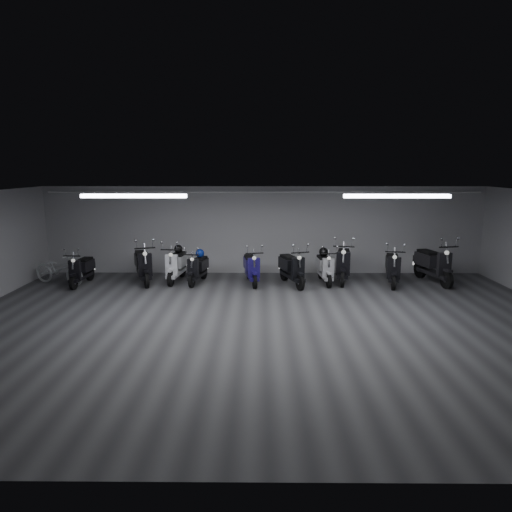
{
  "coord_description": "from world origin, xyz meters",
  "views": [
    {
      "loc": [
        -0.12,
        -9.35,
        3.38
      ],
      "look_at": [
        -0.22,
        2.5,
        1.05
      ],
      "focal_mm": 31.66,
      "sensor_mm": 36.0,
      "label": 1
    }
  ],
  "objects_px": {
    "scooter_3": "(198,264)",
    "scooter_6": "(325,263)",
    "scooter_7": "(344,258)",
    "scooter_4": "(252,263)",
    "helmet_2": "(178,249)",
    "scooter_0": "(81,265)",
    "scooter_9": "(434,258)",
    "helmet_0": "(200,253)",
    "scooter_1": "(143,259)",
    "scooter_8": "(393,262)",
    "scooter_2": "(176,260)",
    "bicycle": "(59,266)",
    "helmet_1": "(324,252)",
    "scooter_5": "(292,263)"
  },
  "relations": [
    {
      "from": "scooter_3",
      "to": "bicycle",
      "type": "relative_size",
      "value": 0.94
    },
    {
      "from": "scooter_6",
      "to": "bicycle",
      "type": "xyz_separation_m",
      "value": [
        -7.82,
        -0.16,
        -0.07
      ]
    },
    {
      "from": "scooter_0",
      "to": "bicycle",
      "type": "height_order",
      "value": "scooter_0"
    },
    {
      "from": "scooter_4",
      "to": "bicycle",
      "type": "distance_m",
      "value": 5.66
    },
    {
      "from": "scooter_9",
      "to": "helmet_0",
      "type": "relative_size",
      "value": 7.71
    },
    {
      "from": "bicycle",
      "to": "helmet_1",
      "type": "bearing_deg",
      "value": -67.15
    },
    {
      "from": "helmet_0",
      "to": "scooter_6",
      "type": "bearing_deg",
      "value": -3.0
    },
    {
      "from": "scooter_0",
      "to": "scooter_2",
      "type": "distance_m",
      "value": 2.73
    },
    {
      "from": "scooter_2",
      "to": "scooter_9",
      "type": "distance_m",
      "value": 7.64
    },
    {
      "from": "scooter_0",
      "to": "scooter_8",
      "type": "distance_m",
      "value": 9.07
    },
    {
      "from": "scooter_8",
      "to": "helmet_1",
      "type": "distance_m",
      "value": 2.02
    },
    {
      "from": "scooter_4",
      "to": "helmet_2",
      "type": "distance_m",
      "value": 2.31
    },
    {
      "from": "scooter_5",
      "to": "scooter_9",
      "type": "height_order",
      "value": "scooter_9"
    },
    {
      "from": "scooter_6",
      "to": "bicycle",
      "type": "height_order",
      "value": "scooter_6"
    },
    {
      "from": "scooter_0",
      "to": "scooter_7",
      "type": "bearing_deg",
      "value": 6.8
    },
    {
      "from": "helmet_1",
      "to": "scooter_3",
      "type": "bearing_deg",
      "value": -176.17
    },
    {
      "from": "scooter_9",
      "to": "scooter_1",
      "type": "bearing_deg",
      "value": 167.47
    },
    {
      "from": "scooter_4",
      "to": "scooter_1",
      "type": "bearing_deg",
      "value": 168.9
    },
    {
      "from": "scooter_3",
      "to": "scooter_8",
      "type": "bearing_deg",
      "value": 10.35
    },
    {
      "from": "scooter_3",
      "to": "scooter_6",
      "type": "relative_size",
      "value": 0.96
    },
    {
      "from": "scooter_6",
      "to": "scooter_1",
      "type": "bearing_deg",
      "value": 175.51
    },
    {
      "from": "scooter_6",
      "to": "scooter_7",
      "type": "xyz_separation_m",
      "value": [
        0.58,
        0.19,
        0.12
      ]
    },
    {
      "from": "scooter_2",
      "to": "helmet_2",
      "type": "distance_m",
      "value": 0.38
    },
    {
      "from": "scooter_1",
      "to": "scooter_3",
      "type": "xyz_separation_m",
      "value": [
        1.62,
        -0.02,
        -0.12
      ]
    },
    {
      "from": "scooter_2",
      "to": "scooter_4",
      "type": "xyz_separation_m",
      "value": [
        2.26,
        -0.24,
        -0.04
      ]
    },
    {
      "from": "scooter_1",
      "to": "scooter_8",
      "type": "relative_size",
      "value": 1.06
    },
    {
      "from": "scooter_0",
      "to": "scooter_9",
      "type": "height_order",
      "value": "scooter_9"
    },
    {
      "from": "scooter_0",
      "to": "scooter_4",
      "type": "height_order",
      "value": "scooter_4"
    },
    {
      "from": "scooter_9",
      "to": "scooter_8",
      "type": "bearing_deg",
      "value": 177.02
    },
    {
      "from": "scooter_2",
      "to": "scooter_5",
      "type": "relative_size",
      "value": 1.0
    },
    {
      "from": "bicycle",
      "to": "helmet_0",
      "type": "xyz_separation_m",
      "value": [
        4.11,
        0.36,
        0.31
      ]
    },
    {
      "from": "scooter_2",
      "to": "scooter_8",
      "type": "xyz_separation_m",
      "value": [
        6.37,
        -0.34,
        0.01
      ]
    },
    {
      "from": "scooter_4",
      "to": "scooter_7",
      "type": "bearing_deg",
      "value": -4.37
    },
    {
      "from": "scooter_4",
      "to": "helmet_0",
      "type": "height_order",
      "value": "scooter_4"
    },
    {
      "from": "bicycle",
      "to": "helmet_2",
      "type": "height_order",
      "value": "bicycle"
    },
    {
      "from": "scooter_3",
      "to": "helmet_0",
      "type": "height_order",
      "value": "scooter_3"
    },
    {
      "from": "scooter_6",
      "to": "scooter_8",
      "type": "xyz_separation_m",
      "value": [
        1.95,
        -0.17,
        0.06
      ]
    },
    {
      "from": "scooter_1",
      "to": "helmet_0",
      "type": "bearing_deg",
      "value": -14.52
    },
    {
      "from": "helmet_0",
      "to": "scooter_3",
      "type": "bearing_deg",
      "value": -101.85
    },
    {
      "from": "scooter_0",
      "to": "scooter_8",
      "type": "relative_size",
      "value": 0.89
    },
    {
      "from": "scooter_7",
      "to": "scooter_0",
      "type": "bearing_deg",
      "value": -165.49
    },
    {
      "from": "scooter_8",
      "to": "helmet_0",
      "type": "bearing_deg",
      "value": -171.38
    },
    {
      "from": "scooter_6",
      "to": "scooter_9",
      "type": "xyz_separation_m",
      "value": [
        3.22,
        0.05,
        0.13
      ]
    },
    {
      "from": "scooter_0",
      "to": "scooter_1",
      "type": "relative_size",
      "value": 0.84
    },
    {
      "from": "helmet_2",
      "to": "scooter_4",
      "type": "bearing_deg",
      "value": -12.4
    },
    {
      "from": "scooter_5",
      "to": "helmet_2",
      "type": "xyz_separation_m",
      "value": [
        -3.41,
        0.65,
        0.29
      ]
    },
    {
      "from": "scooter_3",
      "to": "scooter_9",
      "type": "xyz_separation_m",
      "value": [
        6.98,
        0.07,
        0.15
      ]
    },
    {
      "from": "scooter_1",
      "to": "helmet_1",
      "type": "xyz_separation_m",
      "value": [
        5.36,
        0.23,
        0.18
      ]
    },
    {
      "from": "scooter_7",
      "to": "helmet_0",
      "type": "xyz_separation_m",
      "value": [
        -4.29,
        0.01,
        0.13
      ]
    },
    {
      "from": "scooter_4",
      "to": "scooter_9",
      "type": "relative_size",
      "value": 0.85
    }
  ]
}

